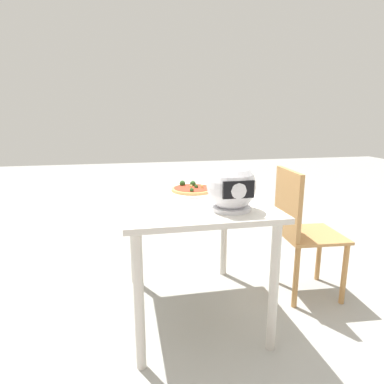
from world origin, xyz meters
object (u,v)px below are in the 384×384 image
Objects in this scene: pizza at (192,189)px; chair_side at (299,226)px; motorcycle_helmet at (231,187)px; dining_table at (191,214)px.

pizza is 0.79m from chair_side.
motorcycle_helmet is 0.81m from chair_side.
pizza is at bearing -74.71° from motorcycle_helmet.
motorcycle_helmet is 0.29× the size of chair_side.
pizza is 0.46m from motorcycle_helmet.
dining_table is 0.79m from chair_side.
chair_side is at bearing 174.28° from pizza.
dining_table is at bearing 76.54° from pizza.
dining_table is 3.72× the size of pizza.
motorcycle_helmet reaches higher than dining_table.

